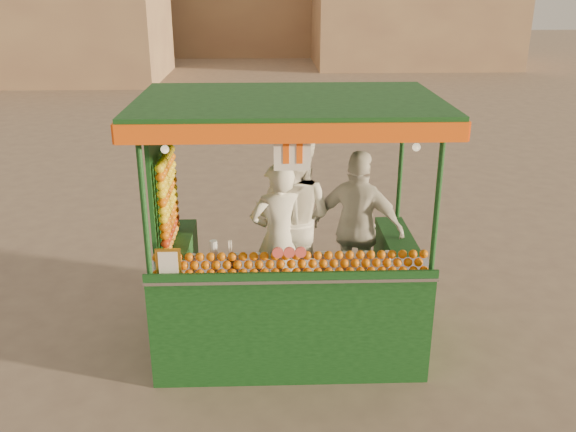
{
  "coord_description": "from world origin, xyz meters",
  "views": [
    {
      "loc": [
        0.21,
        -5.93,
        3.78
      ],
      "look_at": [
        0.41,
        -0.03,
        1.51
      ],
      "focal_mm": 38.43,
      "sensor_mm": 36.0,
      "label": 1
    }
  ],
  "objects_px": {
    "vendor_middle": "(293,219)",
    "vendor_right": "(358,228)",
    "juice_cart": "(282,274)",
    "vendor_left": "(278,238)"
  },
  "relations": [
    {
      "from": "vendor_left",
      "to": "vendor_right",
      "type": "relative_size",
      "value": 0.97
    },
    {
      "from": "juice_cart",
      "to": "vendor_right",
      "type": "xyz_separation_m",
      "value": [
        0.87,
        0.5,
        0.32
      ]
    },
    {
      "from": "juice_cart",
      "to": "vendor_right",
      "type": "height_order",
      "value": "juice_cart"
    },
    {
      "from": "vendor_middle",
      "to": "vendor_right",
      "type": "relative_size",
      "value": 1.08
    },
    {
      "from": "juice_cart",
      "to": "vendor_right",
      "type": "relative_size",
      "value": 1.7
    },
    {
      "from": "juice_cart",
      "to": "vendor_right",
      "type": "distance_m",
      "value": 1.05
    },
    {
      "from": "juice_cart",
      "to": "vendor_middle",
      "type": "distance_m",
      "value": 0.73
    },
    {
      "from": "vendor_left",
      "to": "vendor_middle",
      "type": "height_order",
      "value": "vendor_middle"
    },
    {
      "from": "vendor_middle",
      "to": "vendor_right",
      "type": "distance_m",
      "value": 0.73
    },
    {
      "from": "vendor_right",
      "to": "vendor_left",
      "type": "bearing_deg",
      "value": 37.13
    }
  ]
}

